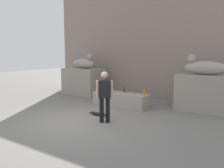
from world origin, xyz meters
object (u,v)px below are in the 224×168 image
object	(u,v)px
statue_reclining_left	(84,63)
bottle_brown	(124,90)
statue_reclining_right	(205,67)
skateboard	(99,114)
bottle_orange	(144,93)
bottle_clear	(102,88)
skater	(105,95)
bottle_red	(97,88)

from	to	relation	value
statue_reclining_left	bottle_brown	bearing A→B (deg)	-7.97
statue_reclining_right	skateboard	bearing A→B (deg)	40.46
skateboard	statue_reclining_right	bearing A→B (deg)	47.27
bottle_orange	bottle_clear	xyz separation A→B (m)	(-2.00, -0.07, 0.01)
skater	bottle_orange	distance (m)	2.31
bottle_brown	bottle_orange	bearing A→B (deg)	-11.18
statue_reclining_left	skater	world-z (taller)	statue_reclining_left
skater	skateboard	distance (m)	1.20
bottle_orange	bottle_red	size ratio (longest dim) A/B	0.93
bottle_orange	skater	bearing A→B (deg)	-97.08
skater	skateboard	bearing A→B (deg)	104.82
bottle_clear	skateboard	bearing A→B (deg)	-56.85
skateboard	bottle_clear	bearing A→B (deg)	125.34
skateboard	bottle_orange	xyz separation A→B (m)	(0.92, 1.73, 0.62)
bottle_clear	bottle_brown	bearing A→B (deg)	16.67
statue_reclining_left	bottle_red	distance (m)	2.67
skater	bottle_clear	distance (m)	2.80
statue_reclining_right	bottle_orange	xyz separation A→B (m)	(-1.98, -1.17, -1.01)
statue_reclining_left	bottle_orange	size ratio (longest dim) A/B	5.55
skater	skateboard	xyz separation A→B (m)	(-0.63, 0.54, -0.86)
statue_reclining_left	skateboard	world-z (taller)	statue_reclining_left
bottle_clear	skater	bearing A→B (deg)	-52.04
bottle_brown	bottle_red	bearing A→B (deg)	-156.30
statue_reclining_right	bottle_orange	bearing A→B (deg)	25.95
skater	bottle_clear	size ratio (longest dim) A/B	5.16
statue_reclining_left	bottle_red	xyz separation A→B (m)	(2.02, -1.43, -1.00)
statue_reclining_right	bottle_clear	distance (m)	4.29
skateboard	bottle_red	xyz separation A→B (m)	(-1.22, 1.47, 0.64)
bottle_brown	bottle_orange	distance (m)	1.08
skater	bottle_red	size ratio (longest dim) A/B	5.15
statue_reclining_left	skateboard	distance (m)	4.64
bottle_red	bottle_clear	size ratio (longest dim) A/B	1.00
bottle_red	bottle_clear	xyz separation A→B (m)	(0.13, 0.19, -0.00)
statue_reclining_right	skater	distance (m)	4.19
skateboard	bottle_clear	xyz separation A→B (m)	(-1.09, 1.66, 0.63)
skateboard	bottle_red	distance (m)	2.01
skater	bottle_brown	bearing A→B (deg)	72.70
statue_reclining_left	skater	bearing A→B (deg)	-32.45
skater	bottle_orange	bearing A→B (deg)	48.27
bottle_brown	bottle_clear	distance (m)	0.98
statue_reclining_right	skater	bearing A→B (deg)	52.11
bottle_orange	bottle_red	bearing A→B (deg)	-172.98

